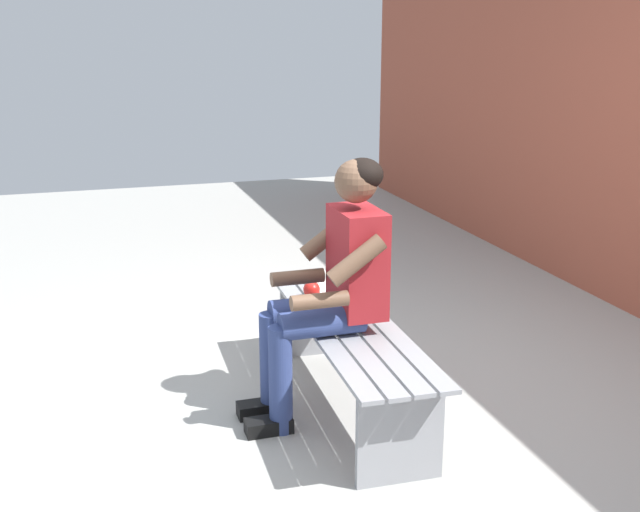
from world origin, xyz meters
TOP-DOWN VIEW (x-y plane):
  - ground_plane at (1.08, 1.00)m, footprint 10.00×7.00m
  - bench_near at (0.00, 0.00)m, footprint 1.64×0.47m
  - person_seated at (-0.04, 0.10)m, footprint 0.50×0.69m
  - apple at (0.41, 0.07)m, footprint 0.09×0.09m
  - book_open at (0.60, -0.05)m, footprint 0.42×0.17m

SIDE VIEW (x-z plane):
  - ground_plane at x=1.08m, z-range -0.04..0.00m
  - bench_near at x=0.00m, z-range 0.11..0.56m
  - book_open at x=0.60m, z-range 0.45..0.47m
  - apple at x=0.41m, z-range 0.45..0.54m
  - person_seated at x=-0.04m, z-range 0.06..1.31m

